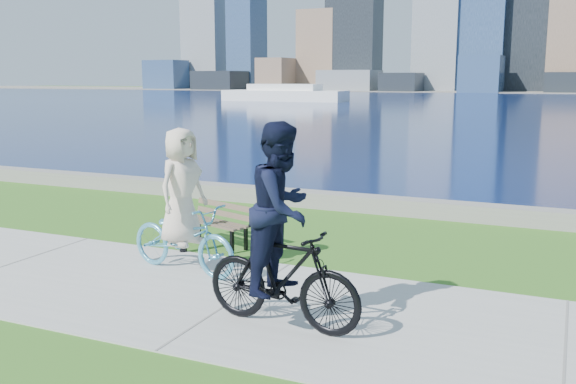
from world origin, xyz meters
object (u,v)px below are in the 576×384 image
cyclist_man (282,243)px  park_bench (218,220)px  cyclist_woman (183,219)px  bollard_lamp (182,215)px

cyclist_man → park_bench: bearing=46.1°
park_bench → cyclist_man: bearing=-30.6°
cyclist_woman → bollard_lamp: bearing=44.3°
park_bench → bollard_lamp: bollard_lamp is taller
bollard_lamp → cyclist_man: 3.70m
cyclist_man → bollard_lamp: bearing=56.4°
park_bench → cyclist_man: 4.01m
park_bench → bollard_lamp: size_ratio=1.32×
park_bench → cyclist_woman: bearing=-59.2°
cyclist_woman → park_bench: bearing=22.9°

